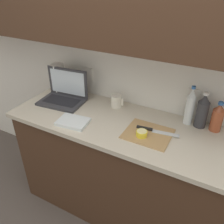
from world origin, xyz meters
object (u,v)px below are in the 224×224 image
(bottle_green_soda, at_px, (217,118))
(bottle_oil_tall, at_px, (202,111))
(measuring_cup, at_px, (116,101))
(paper_towel_roll, at_px, (59,79))
(knife, at_px, (150,129))
(cutting_board, at_px, (148,134))
(bottle_water_clear, at_px, (190,107))
(laptop, at_px, (64,94))
(lemon_half_cut, at_px, (142,133))

(bottle_green_soda, bearing_deg, bottle_oil_tall, -180.00)
(measuring_cup, relative_size, paper_towel_roll, 0.42)
(knife, relative_size, measuring_cup, 2.69)
(cutting_board, relative_size, bottle_water_clear, 1.06)
(laptop, height_order, cutting_board, laptop)
(laptop, distance_m, cutting_board, 0.82)
(bottle_green_soda, relative_size, measuring_cup, 2.01)
(knife, bearing_deg, lemon_half_cut, -117.11)
(lemon_half_cut, bearing_deg, knife, 71.16)
(laptop, xyz_separation_m, lemon_half_cut, (0.78, -0.17, -0.03))
(cutting_board, distance_m, paper_towel_roll, 0.98)
(laptop, relative_size, paper_towel_roll, 1.47)
(lemon_half_cut, height_order, bottle_oil_tall, bottle_oil_tall)
(lemon_half_cut, height_order, bottle_green_soda, bottle_green_soda)
(laptop, distance_m, knife, 0.81)
(laptop, height_order, measuring_cup, laptop)
(knife, bearing_deg, cutting_board, -99.66)
(knife, distance_m, bottle_oil_tall, 0.38)
(cutting_board, bearing_deg, knife, 88.61)
(knife, bearing_deg, laptop, 165.53)
(bottle_oil_tall, bearing_deg, lemon_half_cut, -135.01)
(bottle_water_clear, relative_size, measuring_cup, 2.68)
(lemon_half_cut, height_order, measuring_cup, measuring_cup)
(knife, height_order, bottle_green_soda, bottle_green_soda)
(lemon_half_cut, height_order, bottle_water_clear, bottle_water_clear)
(measuring_cup, bearing_deg, bottle_water_clear, 3.01)
(paper_towel_roll, bearing_deg, laptop, -39.11)
(cutting_board, distance_m, knife, 0.04)
(cutting_board, height_order, bottle_oil_tall, bottle_oil_tall)
(bottle_green_soda, distance_m, bottle_oil_tall, 0.10)
(laptop, xyz_separation_m, bottle_water_clear, (1.01, 0.14, 0.07))
(bottle_green_soda, bearing_deg, paper_towel_roll, -178.65)
(bottle_water_clear, bearing_deg, laptop, -171.89)
(laptop, xyz_separation_m, cutting_board, (0.80, -0.12, -0.06))
(bottle_oil_tall, distance_m, measuring_cup, 0.66)
(lemon_half_cut, xyz_separation_m, paper_towel_roll, (-0.91, 0.28, 0.10))
(bottle_green_soda, bearing_deg, lemon_half_cut, -142.96)
(laptop, distance_m, lemon_half_cut, 0.80)
(bottle_water_clear, distance_m, measuring_cup, 0.57)
(measuring_cup, bearing_deg, bottle_green_soda, 2.26)
(knife, xyz_separation_m, measuring_cup, (-0.37, 0.20, 0.03))
(bottle_water_clear, bearing_deg, paper_towel_roll, -178.43)
(cutting_board, relative_size, knife, 1.06)
(bottle_oil_tall, relative_size, bottle_water_clear, 0.91)
(knife, bearing_deg, paper_towel_roll, 159.79)
(bottle_green_soda, bearing_deg, laptop, -173.16)
(measuring_cup, bearing_deg, paper_towel_roll, -179.84)
(laptop, relative_size, bottle_green_soda, 1.76)
(knife, height_order, paper_towel_roll, paper_towel_roll)
(paper_towel_roll, bearing_deg, knife, -11.94)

